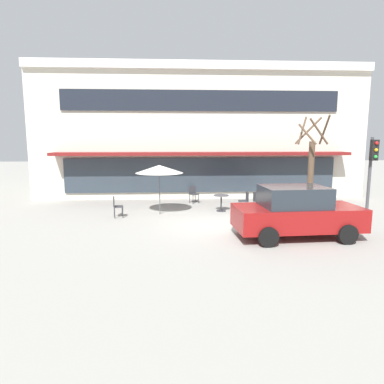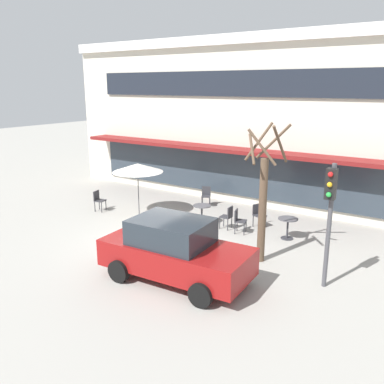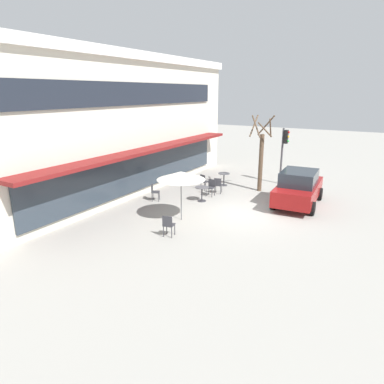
{
  "view_description": "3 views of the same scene",
  "coord_description": "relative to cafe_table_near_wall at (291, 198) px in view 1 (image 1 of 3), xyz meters",
  "views": [
    {
      "loc": [
        -1.6,
        -12.89,
        3.31
      ],
      "look_at": [
        -0.68,
        3.12,
        0.83
      ],
      "focal_mm": 32.0,
      "sensor_mm": 36.0,
      "label": 1
    },
    {
      "loc": [
        8.76,
        -10.25,
        5.3
      ],
      "look_at": [
        0.26,
        2.48,
        1.27
      ],
      "focal_mm": 38.0,
      "sensor_mm": 36.0,
      "label": 2
    },
    {
      "loc": [
        -14.27,
        -5.44,
        5.49
      ],
      "look_at": [
        -0.75,
        2.38,
        0.88
      ],
      "focal_mm": 32.0,
      "sensor_mm": 36.0,
      "label": 3
    }
  ],
  "objects": [
    {
      "name": "ground_plane",
      "position": [
        -4.04,
        -2.93,
        -0.52
      ],
      "size": [
        80.0,
        80.0,
        0.0
      ],
      "primitive_type": "plane",
      "color": "#9E9B93"
    },
    {
      "name": "cafe_chair_0",
      "position": [
        -1.72,
        -0.43,
        0.01
      ],
      "size": [
        0.49,
        0.49,
        0.89
      ],
      "color": "#333338",
      "rests_on": "ground"
    },
    {
      "name": "street_tree",
      "position": [
        -0.01,
        -2.24,
        1.48
      ],
      "size": [
        1.21,
        1.24,
        4.25
      ],
      "color": "brown",
      "rests_on": "ground"
    },
    {
      "name": "cafe_chair_4",
      "position": [
        -1.41,
        0.61,
        0.01
      ],
      "size": [
        0.53,
        0.53,
        0.89
      ],
      "color": "#333338",
      "rests_on": "ground"
    },
    {
      "name": "cafe_chair_2",
      "position": [
        -4.55,
        1.86,
        0.01
      ],
      "size": [
        0.54,
        0.54,
        0.89
      ],
      "color": "#333338",
      "rests_on": "ground"
    },
    {
      "name": "parked_sedan",
      "position": [
        -1.48,
        -4.75,
        0.36
      ],
      "size": [
        4.29,
        2.19,
        1.76
      ],
      "color": "maroon",
      "rests_on": "ground"
    },
    {
      "name": "cafe_chair_1",
      "position": [
        -8.04,
        -1.36,
        0.01
      ],
      "size": [
        0.48,
        0.48,
        0.89
      ],
      "color": "#333338",
      "rests_on": "ground"
    },
    {
      "name": "traffic_light_pole",
      "position": [
        2.13,
        -2.92,
        1.78
      ],
      "size": [
        0.26,
        0.44,
        3.4
      ],
      "color": "#47474C",
      "rests_on": "ground"
    },
    {
      "name": "cafe_chair_3",
      "position": [
        -2.27,
        -0.28,
        0.01
      ],
      "size": [
        0.42,
        0.42,
        0.89
      ],
      "color": "#333338",
      "rests_on": "ground"
    },
    {
      "name": "patio_umbrella_green_folded",
      "position": [
        -6.21,
        -0.82,
        1.51
      ],
      "size": [
        2.1,
        2.1,
        2.2
      ],
      "color": "#4C4C51",
      "rests_on": "ground"
    },
    {
      "name": "cafe_table_streetside",
      "position": [
        -3.39,
        -0.33,
        0.0
      ],
      "size": [
        0.7,
        0.7,
        0.76
      ],
      "color": "#333338",
      "rests_on": "ground"
    },
    {
      "name": "building_facade",
      "position": [
        -4.04,
        7.04,
        3.21
      ],
      "size": [
        18.69,
        9.1,
        7.46
      ],
      "color": "beige",
      "rests_on": "ground"
    },
    {
      "name": "cafe_table_near_wall",
      "position": [
        0.0,
        0.0,
        0.0
      ],
      "size": [
        0.7,
        0.7,
        0.76
      ],
      "color": "#333338",
      "rests_on": "ground"
    }
  ]
}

